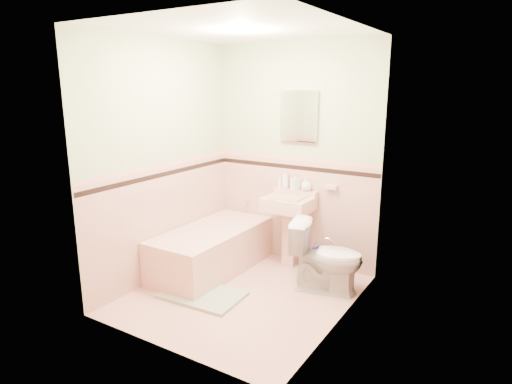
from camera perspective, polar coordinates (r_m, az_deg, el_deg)
The scene contains 32 objects.
floor at distance 4.49m, azimuth -1.72°, elevation -13.15°, with size 2.20×2.20×0.00m, color #E1A693.
ceiling at distance 4.04m, azimuth -1.99°, elevation 20.39°, with size 2.20×2.20×0.00m, color white.
wall_back at distance 5.03m, azimuth 5.11°, elevation 4.72°, with size 2.50×2.50×0.00m, color beige.
wall_front at distance 3.25m, azimuth -12.60°, elevation -0.49°, with size 2.50×2.50×0.00m, color beige.
wall_left at distance 4.70m, azimuth -12.08°, elevation 3.86°, with size 2.50×2.50×0.00m, color beige.
wall_right at distance 3.64m, azimuth 11.41°, elevation 1.09°, with size 2.50×2.50×0.00m, color beige.
wainscot_back at distance 5.16m, azimuth 4.90°, elevation -2.45°, with size 2.00×2.00×0.00m, color #E4AB99.
wainscot_front at distance 3.47m, azimuth -11.90°, elevation -10.92°, with size 2.00×2.00×0.00m, color #E4AB99.
wainscot_left at distance 4.85m, azimuth -11.60°, elevation -3.75°, with size 2.20×2.20×0.00m, color #E4AB99.
wainscot_right at distance 3.84m, azimuth 10.78°, elevation -8.41°, with size 2.20×2.20×0.00m, color #E4AB99.
accent_back at distance 5.03m, azimuth 4.99°, elevation 3.23°, with size 2.00×2.00×0.00m, color black.
accent_front at distance 3.29m, azimuth -12.27°, elevation -2.62°, with size 2.00×2.00×0.00m, color black.
accent_left at distance 4.71m, azimuth -11.85°, elevation 2.28°, with size 2.20×2.20×0.00m, color black.
accent_right at distance 3.68m, azimuth 11.05°, elevation -0.85°, with size 2.20×2.20×0.00m, color black.
cap_back at distance 5.01m, azimuth 5.01°, elevation 4.35°, with size 2.00×2.00×0.00m, color #E19889.
cap_front at distance 3.27m, azimuth -12.36°, elevation -0.93°, with size 2.00×2.00×0.00m, color #E19889.
cap_left at distance 4.70m, azimuth -11.91°, elevation 3.48°, with size 2.20×2.20×0.00m, color #E19889.
cap_right at distance 3.65m, azimuth 11.12°, elevation 0.66°, with size 2.20×2.20×0.00m, color #E19889.
bathtub at distance 4.98m, azimuth -5.74°, elevation -7.60°, with size 0.70×1.50×0.45m, color #DCA695.
tub_faucet at distance 5.42m, azimuth -1.23°, elevation -1.28°, with size 0.04×0.04×0.12m, color silver.
sink at distance 5.00m, azimuth 4.18°, elevation -5.26°, with size 0.52×0.48×0.82m, color #DCA695, non-canonical shape.
sink_faucet at distance 4.97m, azimuth 5.03°, elevation 1.10°, with size 0.02×0.02×0.10m, color silver.
medicine_cabinet at distance 4.93m, azimuth 5.59°, elevation 9.80°, with size 0.45×0.04×0.56m, color white.
soap_dish at distance 4.86m, azimuth 9.78°, elevation 0.66°, with size 0.13×0.08×0.04m, color #DCA695.
soap_bottle_left at distance 5.06m, azimuth 3.85°, elevation 1.70°, with size 0.08×0.08×0.21m, color #B2B2B2.
soap_bottle_mid at distance 5.01m, azimuth 5.14°, elevation 1.41°, with size 0.09×0.09×0.19m, color #B2B2B2.
soap_bottle_right at distance 4.95m, azimuth 6.56°, elevation 1.03°, with size 0.12×0.12×0.15m, color #B2B2B2.
tube at distance 5.10m, azimuth 3.15°, elevation 1.28°, with size 0.04×0.04×0.12m, color white.
toilet at distance 4.48m, azimuth 9.19°, elevation -8.31°, with size 0.40×0.71×0.72m, color white.
bucket at distance 4.92m, azimuth 8.94°, elevation -9.04°, with size 0.28×0.28×0.28m, color #101191, non-canonical shape.
bath_mat at distance 4.48m, azimuth -6.96°, elevation -13.11°, with size 0.78×0.52×0.03m, color #94A388.
shoe at distance 4.54m, azimuth -6.96°, elevation -12.06°, with size 0.15×0.07×0.06m, color #BF1E59.
Camera 1 is at (2.22, -3.34, 2.02)m, focal length 30.74 mm.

